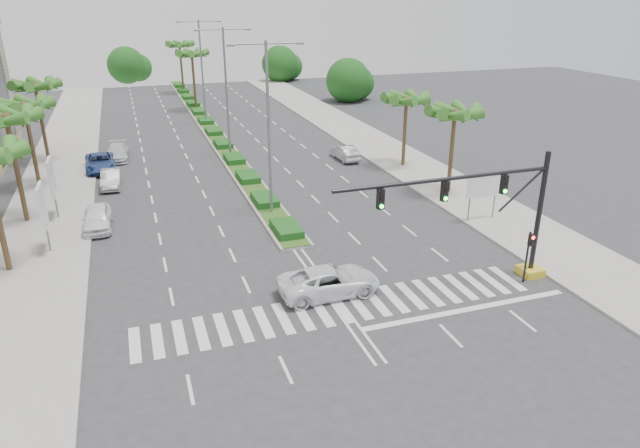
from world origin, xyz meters
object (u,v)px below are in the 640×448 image
(car_parked_c, at_px, (100,163))
(car_parked_a, at_px, (97,218))
(car_right, at_px, (345,152))
(car_crossing, at_px, (329,281))
(car_parked_d, at_px, (117,152))
(car_parked_b, at_px, (111,179))

(car_parked_c, bearing_deg, car_parked_a, -92.78)
(car_parked_a, height_order, car_parked_c, car_parked_a)
(car_right, bearing_deg, car_parked_c, -11.60)
(car_crossing, bearing_deg, car_parked_c, 21.98)
(car_crossing, bearing_deg, car_parked_d, 17.31)
(car_parked_b, bearing_deg, car_parked_c, 102.79)
(car_parked_a, relative_size, car_crossing, 0.83)
(car_parked_b, bearing_deg, car_crossing, -61.51)
(car_parked_a, height_order, car_parked_b, car_parked_a)
(car_parked_a, xyz_separation_m, car_crossing, (11.77, -13.59, -0.01))
(car_crossing, bearing_deg, car_parked_b, 24.67)
(car_parked_b, height_order, car_parked_c, car_parked_c)
(car_parked_d, bearing_deg, car_right, -15.74)
(car_parked_a, bearing_deg, car_parked_d, 86.50)
(car_parked_c, xyz_separation_m, car_right, (22.05, -3.68, -0.04))
(car_parked_b, bearing_deg, car_right, 6.96)
(car_parked_a, relative_size, car_parked_b, 1.06)
(car_parked_a, height_order, car_parked_d, car_parked_a)
(car_parked_a, height_order, car_right, car_parked_a)
(car_parked_c, relative_size, car_right, 1.26)
(car_crossing, bearing_deg, car_parked_a, 40.00)
(car_parked_a, distance_m, car_parked_c, 14.30)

